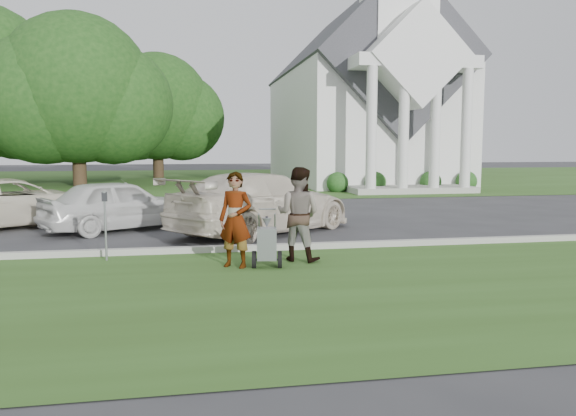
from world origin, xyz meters
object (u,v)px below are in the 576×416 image
object	(u,v)px
tree_left	(76,96)
car_b	(119,205)
person_left	(236,221)
parking_meter_near	(105,217)
person_right	(298,215)
tree_back	(157,112)
church	(361,88)
car_a	(14,203)
car_c	(262,203)
striping_cart	(267,245)

from	to	relation	value
tree_left	car_b	bearing A→B (deg)	-76.64
tree_left	person_left	world-z (taller)	tree_left
person_left	parking_meter_near	bearing A→B (deg)	-173.06
person_right	person_left	bearing A→B (deg)	48.52
tree_left	tree_back	size ratio (longest dim) A/B	1.11
tree_left	tree_back	xyz separation A→B (m)	(4.00, 8.00, -0.38)
person_left	tree_left	bearing A→B (deg)	136.91
church	person_right	size ratio (longest dim) A/B	12.72
parking_meter_near	car_a	world-z (taller)	parking_meter_near
tree_back	car_b	world-z (taller)	tree_back
person_left	car_c	bearing A→B (deg)	105.73
striping_cart	car_b	size ratio (longest dim) A/B	0.28
person_left	car_b	world-z (taller)	person_left
car_c	striping_cart	bearing A→B (deg)	135.06
car_a	church	bearing A→B (deg)	-77.97
church	tree_left	bearing A→B (deg)	-176.21
car_b	car_c	world-z (taller)	car_c
tree_back	parking_meter_near	xyz separation A→B (m)	(0.42, -29.95, -3.83)
parking_meter_near	car_a	bearing A→B (deg)	120.67
tree_left	person_right	bearing A→B (deg)	-69.96
church	striping_cart	world-z (taller)	church
striping_cart	person_right	bearing A→B (deg)	45.35
person_right	car_c	xyz separation A→B (m)	(-0.23, 3.77, -0.14)
church	parking_meter_near	size ratio (longest dim) A/B	16.95
parking_meter_near	car_c	distance (m)	4.75
car_b	car_a	bearing A→B (deg)	36.50
striping_cart	person_left	distance (m)	0.76
church	tree_left	size ratio (longest dim) A/B	2.27
church	car_a	xyz separation A→B (m)	(-15.87, -17.55, -5.24)
parking_meter_near	car_c	xyz separation A→B (m)	(3.60, 3.09, -0.08)
tree_back	person_right	xyz separation A→B (m)	(4.25, -30.63, -3.78)
church	person_left	xyz separation A→B (m)	(-10.06, -24.16, -5.02)
parking_meter_near	tree_left	bearing A→B (deg)	101.39
tree_back	parking_meter_near	distance (m)	30.19
striping_cart	car_a	bearing A→B (deg)	142.07
striping_cart	car_c	bearing A→B (deg)	92.15
person_right	car_a	bearing A→B (deg)	-9.70
person_left	person_right	bearing A→B (deg)	47.21
car_a	person_right	bearing A→B (deg)	-166.98
tree_back	car_a	size ratio (longest dim) A/B	1.91
parking_meter_near	car_a	size ratio (longest dim) A/B	0.28
parking_meter_near	car_b	world-z (taller)	car_b
church	striping_cart	distance (m)	26.65
striping_cart	car_c	size ratio (longest dim) A/B	0.21
car_a	car_b	bearing A→B (deg)	-148.62
church	person_left	world-z (taller)	church
tree_back	parking_meter_near	world-z (taller)	tree_back
tree_left	striping_cart	distance (m)	24.80
tree_left	striping_cart	size ratio (longest dim) A/B	9.02
tree_back	striping_cart	size ratio (longest dim) A/B	8.17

